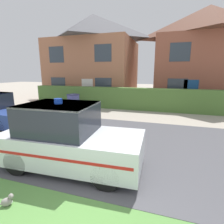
{
  "coord_description": "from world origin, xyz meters",
  "views": [
    {
      "loc": [
        1.26,
        -1.78,
        2.59
      ],
      "look_at": [
        -0.81,
        4.74,
        1.05
      ],
      "focal_mm": 28.0,
      "sensor_mm": 36.0,
      "label": 1
    }
  ],
  "objects_px": {
    "police_car": "(68,138)",
    "house_right": "(205,56)",
    "house_left": "(94,58)",
    "wheelie_bin": "(73,102)",
    "cat": "(8,201)"
  },
  "relations": [
    {
      "from": "house_right",
      "to": "wheelie_bin",
      "type": "distance_m",
      "value": 11.37
    },
    {
      "from": "cat",
      "to": "house_right",
      "type": "distance_m",
      "value": 16.04
    },
    {
      "from": "cat",
      "to": "house_left",
      "type": "height_order",
      "value": "house_left"
    },
    {
      "from": "police_car",
      "to": "house_left",
      "type": "bearing_deg",
      "value": 107.34
    },
    {
      "from": "house_left",
      "to": "house_right",
      "type": "bearing_deg",
      "value": 2.27
    },
    {
      "from": "house_left",
      "to": "wheelie_bin",
      "type": "xyz_separation_m",
      "value": [
        0.71,
        -5.47,
        -3.46
      ]
    },
    {
      "from": "house_left",
      "to": "police_car",
      "type": "bearing_deg",
      "value": -69.92
    },
    {
      "from": "police_car",
      "to": "house_right",
      "type": "height_order",
      "value": "house_right"
    },
    {
      "from": "police_car",
      "to": "cat",
      "type": "height_order",
      "value": "police_car"
    },
    {
      "from": "cat",
      "to": "wheelie_bin",
      "type": "bearing_deg",
      "value": 75.35
    },
    {
      "from": "police_car",
      "to": "wheelie_bin",
      "type": "relative_size",
      "value": 3.48
    },
    {
      "from": "police_car",
      "to": "cat",
      "type": "distance_m",
      "value": 1.91
    },
    {
      "from": "house_right",
      "to": "wheelie_bin",
      "type": "relative_size",
      "value": 7.22
    },
    {
      "from": "wheelie_bin",
      "to": "police_car",
      "type": "bearing_deg",
      "value": -38.31
    },
    {
      "from": "cat",
      "to": "wheelie_bin",
      "type": "distance_m",
      "value": 9.31
    }
  ]
}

